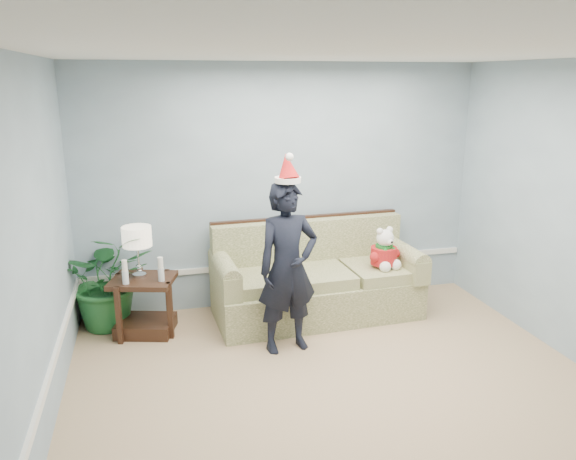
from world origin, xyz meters
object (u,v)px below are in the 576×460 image
(table_lamp, at_px, (137,239))
(man, at_px, (288,268))
(sofa, at_px, (315,282))
(teddy_bear, at_px, (384,253))
(houseplant, at_px, (108,279))
(side_table, at_px, (145,311))

(table_lamp, xyz_separation_m, man, (1.36, -0.75, -0.17))
(sofa, distance_m, table_lamp, 1.95)
(teddy_bear, bearing_deg, table_lamp, 159.70)
(table_lamp, bearing_deg, houseplant, 148.70)
(side_table, xyz_separation_m, teddy_bear, (2.53, -0.16, 0.47))
(sofa, bearing_deg, houseplant, 172.02)
(sofa, bearing_deg, teddy_bear, -18.71)
(sofa, distance_m, man, 1.00)
(sofa, bearing_deg, man, -126.43)
(side_table, relative_size, houseplant, 0.70)
(man, bearing_deg, sofa, 46.70)
(sofa, relative_size, table_lamp, 4.29)
(side_table, height_order, houseplant, houseplant)
(houseplant, bearing_deg, side_table, -36.37)
(table_lamp, relative_size, man, 0.32)
(houseplant, bearing_deg, man, -29.38)
(teddy_bear, bearing_deg, sofa, 148.41)
(man, bearing_deg, side_table, 143.24)
(sofa, relative_size, man, 1.36)
(side_table, relative_size, man, 0.45)
(side_table, relative_size, teddy_bear, 1.58)
(sofa, relative_size, side_table, 3.06)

